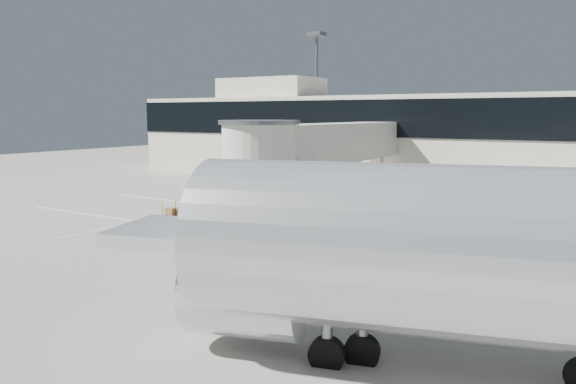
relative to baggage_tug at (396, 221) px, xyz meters
The scene contains 11 objects.
ground 8.67m from the baggage_tug, 117.33° to the right, with size 140.00×140.00×0.00m, color #B9B1A5.
lane_markings 4.96m from the baggage_tug, 160.38° to the left, with size 40.00×30.00×0.02m.
terminal 22.95m from the baggage_tug, 100.98° to the left, with size 64.00×12.11×15.20m.
jet_bridge 9.89m from the baggage_tug, 150.00° to the left, with size 5.70×20.40×6.03m.
baggage_tug is the anchor object (origin of this frame).
suitcase_cart 3.07m from the baggage_tug, 78.99° to the right, with size 4.27×2.33×1.64m.
box_cart_near 10.37m from the baggage_tug, 109.81° to the right, with size 3.49×1.64×1.35m.
box_cart_far 12.09m from the baggage_tug, 155.30° to the right, with size 3.30×1.51×1.28m.
ground_worker 12.40m from the baggage_tug, 105.85° to the right, with size 0.67×0.44×1.85m, color #8AF119.
minivan 5.78m from the baggage_tug, 56.13° to the left, with size 3.65×5.83×2.06m.
belt_loader 22.19m from the baggage_tug, 142.76° to the left, with size 4.48×2.05×2.11m.
Camera 1 is at (15.11, -21.04, 6.42)m, focal length 35.00 mm.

